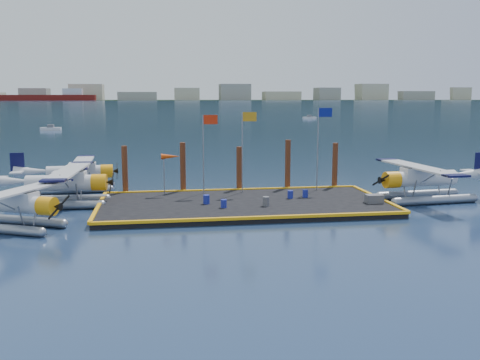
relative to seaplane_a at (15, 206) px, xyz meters
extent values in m
plane|color=#192F4D|center=(14.33, 4.17, -1.39)|extent=(4000.00, 4000.00, 0.00)
cube|color=black|center=(14.33, 4.17, -1.19)|extent=(20.00, 10.00, 0.40)
cube|color=black|center=(14.33, 1104.17, -1.44)|extent=(3000.00, 500.00, 0.30)
cube|color=#580F0C|center=(-165.67, 864.17, 2.61)|extent=(150.00, 22.00, 10.00)
cube|color=silver|center=(-125.67, 864.17, 11.61)|extent=(30.00, 16.00, 12.00)
cube|color=black|center=(14.33, 1404.17, 118.61)|extent=(2200.00, 500.00, 240.00)
cone|color=black|center=(-335.67, 1504.17, -1.39)|extent=(1400.00, 1400.00, 520.00)
cone|color=black|center=(-35.67, 1554.17, -1.39)|extent=(1300.00, 1300.00, 430.00)
cone|color=black|center=(364.33, 1454.17, -1.39)|extent=(1100.00, 1100.00, 360.00)
cone|color=#46595D|center=(764.33, 2204.17, -1.39)|extent=(1300.00, 1300.00, 560.00)
cone|color=#46595D|center=(1064.33, 2104.17, -1.39)|extent=(1000.00, 1000.00, 420.00)
cylinder|color=gray|center=(0.09, 1.10, -1.11)|extent=(5.51, 2.97, 0.56)
cylinder|color=silver|center=(-0.17, 0.08, 0.16)|extent=(4.39, 2.78, 1.03)
cube|color=silver|center=(0.34, -0.16, 0.49)|extent=(2.31, 1.81, 0.84)
cube|color=black|center=(0.59, -0.28, 0.67)|extent=(1.61, 1.45, 0.52)
cylinder|color=orange|center=(2.04, -0.95, 0.16)|extent=(1.31, 1.38, 1.09)
cube|color=black|center=(2.76, -1.29, 0.16)|extent=(0.93, 1.92, 1.05)
cube|color=silver|center=(0.34, -0.16, 0.96)|extent=(4.84, 8.25, 0.11)
cube|color=black|center=(2.04, 3.50, 0.96)|extent=(1.63, 1.36, 0.12)
cylinder|color=gray|center=(1.39, 7.70, -1.08)|extent=(6.41, 1.01, 0.62)
cylinder|color=gray|center=(1.25, 5.44, -1.08)|extent=(6.41, 1.01, 0.62)
cylinder|color=silver|center=(1.53, 6.55, 0.31)|extent=(4.85, 1.43, 1.13)
cube|color=silver|center=(2.15, 6.52, 0.67)|extent=(2.33, 1.27, 0.93)
cube|color=black|center=(2.45, 6.50, 0.88)|extent=(1.51, 1.17, 0.57)
cylinder|color=orange|center=(4.20, 6.39, 0.31)|extent=(1.10, 1.26, 1.19)
cube|color=black|center=(5.08, 6.34, 0.31)|extent=(0.20, 2.29, 1.16)
cube|color=silver|center=(2.15, 6.52, 1.19)|extent=(2.11, 9.35, 0.12)
cube|color=black|center=(2.42, 10.94, 1.19)|extent=(1.60, 1.02, 0.13)
cube|color=black|center=(1.87, 2.10, 1.19)|extent=(1.60, 1.02, 0.13)
cylinder|color=gray|center=(1.38, 13.79, -1.10)|extent=(6.04, 0.90, 0.58)
cylinder|color=gray|center=(1.49, 11.65, -1.10)|extent=(6.04, 0.90, 0.58)
cylinder|color=silver|center=(1.63, 12.73, 0.21)|extent=(4.56, 1.30, 1.07)
cube|color=silver|center=(2.21, 12.76, 0.55)|extent=(2.19, 1.18, 0.87)
cube|color=black|center=(2.50, 12.78, 0.75)|extent=(1.41, 1.09, 0.53)
cylinder|color=orange|center=(4.15, 12.86, 0.21)|extent=(1.03, 1.18, 1.13)
cube|color=black|center=(4.97, 12.91, 0.21)|extent=(0.17, 2.16, 1.09)
cube|color=silver|center=(2.21, 12.76, 1.04)|extent=(1.91, 8.80, 0.12)
cube|color=black|center=(1.99, 16.93, 1.04)|extent=(1.50, 0.95, 0.13)
cube|color=black|center=(2.43, 8.59, 1.04)|extent=(1.50, 0.95, 0.13)
cube|color=black|center=(-2.83, 12.50, 1.08)|extent=(1.07, 0.17, 1.65)
cube|color=silver|center=(-2.73, 12.50, 0.45)|extent=(1.05, 3.34, 0.10)
cylinder|color=gray|center=(28.37, 3.24, -1.07)|extent=(6.54, 1.22, 0.63)
cylinder|color=gray|center=(28.16, 5.54, -1.07)|extent=(6.54, 1.22, 0.63)
cylinder|color=silver|center=(28.06, 4.37, 0.34)|extent=(4.97, 1.59, 1.16)
cube|color=silver|center=(27.43, 4.31, 0.71)|extent=(2.41, 1.36, 0.95)
cube|color=black|center=(27.12, 4.28, 0.92)|extent=(1.56, 1.23, 0.58)
cylinder|color=orange|center=(25.34, 4.12, 0.34)|extent=(1.16, 1.31, 1.22)
cube|color=black|center=(24.45, 4.04, 0.34)|extent=(0.27, 2.33, 1.18)
cube|color=silver|center=(27.43, 4.31, 1.24)|extent=(2.43, 9.56, 0.13)
cube|color=black|center=(27.84, -0.19, 1.24)|extent=(1.66, 1.08, 0.14)
cube|color=black|center=(27.02, 8.81, 1.24)|extent=(1.66, 1.08, 0.14)
cube|color=silver|center=(32.77, 4.80, 0.61)|extent=(1.26, 3.64, 0.11)
cylinder|color=navy|center=(11.67, 3.91, -0.68)|extent=(0.44, 0.44, 0.62)
cylinder|color=#555459|center=(15.62, 2.57, -0.67)|extent=(0.46, 0.46, 0.64)
cylinder|color=navy|center=(19.12, 5.22, -0.71)|extent=(0.40, 0.40, 0.56)
cylinder|color=navy|center=(12.71, 2.45, -0.71)|extent=(0.39, 0.39, 0.55)
cylinder|color=navy|center=(17.93, 5.01, -0.71)|extent=(0.40, 0.40, 0.57)
cube|color=#555459|center=(23.33, 2.47, -0.69)|extent=(1.18, 0.79, 0.59)
cylinder|color=gray|center=(11.83, 7.97, 2.01)|extent=(0.08, 0.08, 6.00)
cube|color=red|center=(12.38, 7.97, 4.66)|extent=(1.10, 0.03, 0.70)
cylinder|color=gray|center=(14.83, 7.97, 2.11)|extent=(0.08, 0.08, 6.20)
cube|color=#C38517|center=(15.38, 7.97, 4.86)|extent=(1.10, 0.03, 0.70)
cylinder|color=gray|center=(20.83, 7.97, 2.26)|extent=(0.08, 0.08, 6.50)
cube|color=navy|center=(21.38, 7.97, 5.16)|extent=(1.10, 0.03, 0.70)
cylinder|color=gray|center=(8.83, 7.97, 0.51)|extent=(0.07, 0.07, 3.00)
cone|color=#D8420C|center=(9.33, 7.97, 1.91)|extent=(1.40, 0.44, 0.44)
cylinder|color=#482114|center=(5.83, 9.57, 0.61)|extent=(0.44, 0.44, 4.00)
cylinder|color=#482114|center=(10.33, 9.57, 0.71)|extent=(0.44, 0.44, 4.20)
cylinder|color=#482114|center=(14.83, 9.57, 0.51)|extent=(0.44, 0.44, 3.80)
cylinder|color=#482114|center=(18.83, 9.57, 0.76)|extent=(0.44, 0.44, 4.30)
cylinder|color=#482114|center=(22.83, 9.57, 0.61)|extent=(0.44, 0.44, 4.00)
camera|label=1|loc=(8.48, -32.45, 6.46)|focal=40.00mm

